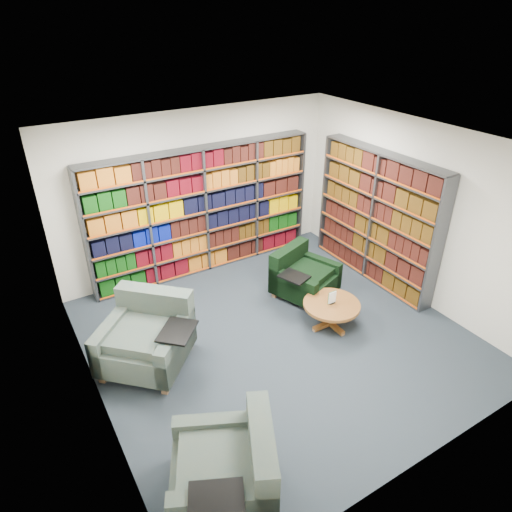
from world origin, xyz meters
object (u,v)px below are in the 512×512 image
chair_teal_front (232,471)px  coffee_table (331,308)px  chair_teal_left (149,337)px  chair_green_right (301,277)px

chair_teal_front → coffee_table: chair_teal_front is taller
chair_teal_left → chair_teal_front: size_ratio=1.12×
chair_green_right → chair_teal_front: size_ratio=0.89×
chair_teal_left → coffee_table: 2.64m
chair_teal_left → chair_teal_front: bearing=-89.7°
chair_teal_front → coffee_table: size_ratio=1.56×
chair_teal_left → chair_green_right: chair_teal_left is taller
chair_green_right → chair_teal_front: bearing=-136.3°
chair_green_right → chair_teal_front: chair_teal_front is taller
chair_teal_left → chair_green_right: size_ratio=1.27×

